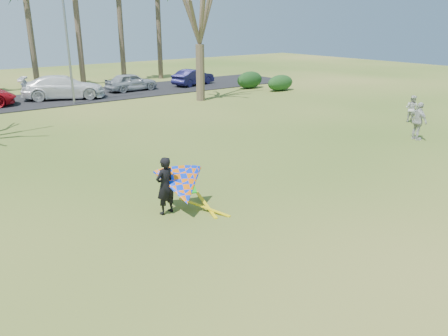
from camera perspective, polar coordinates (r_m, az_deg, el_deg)
ground at (r=13.01m, az=5.37°, el=-6.86°), size 100.00×100.00×0.00m
parking_strip at (r=34.96m, az=-23.70°, el=8.01°), size 46.00×7.00×0.06m
bare_tree_right at (r=32.12m, az=-3.27°, el=20.44°), size 6.27×6.27×9.21m
streetlight at (r=32.24m, az=-19.54°, el=15.70°), size 2.28×0.18×8.00m
hedge_near at (r=37.32m, az=7.37°, el=10.97°), size 2.61×1.18×1.31m
hedge_far at (r=38.43m, az=3.38°, el=11.41°), size 2.59×1.22×1.44m
car_3 at (r=34.87m, az=-20.23°, el=9.88°), size 6.32×4.36×1.70m
car_4 at (r=37.42m, az=-12.02°, el=10.94°), size 4.30×1.85×1.45m
car_5 at (r=40.02m, az=-4.03°, el=11.76°), size 4.52×2.65×1.41m
pedestrian_a at (r=27.46m, az=23.32°, el=7.10°), size 0.60×0.77×1.56m
pedestrian_b at (r=23.42m, az=24.05°, el=5.60°), size 0.79×1.18×1.86m
kite_flyer at (r=13.23m, az=-5.74°, el=-2.39°), size 2.13×2.39×2.02m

